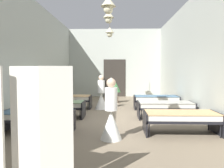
{
  "coord_description": "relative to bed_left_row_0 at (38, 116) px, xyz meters",
  "views": [
    {
      "loc": [
        0.27,
        -7.63,
        1.63
      ],
      "look_at": [
        0.0,
        1.25,
        1.12
      ],
      "focal_mm": 35.22,
      "sensor_mm": 36.0,
      "label": 1
    }
  ],
  "objects": [
    {
      "name": "bed_right_row_2",
      "position": [
        3.79,
        3.8,
        0.0
      ],
      "size": [
        1.9,
        0.84,
        0.57
      ],
      "color": "black",
      "rests_on": "ground"
    },
    {
      "name": "bed_right_row_1",
      "position": [
        3.79,
        1.9,
        0.0
      ],
      "size": [
        1.9,
        0.84,
        0.57
      ],
      "color": "black",
      "rests_on": "ground"
    },
    {
      "name": "potted_plant",
      "position": [
        1.99,
        5.62,
        0.3
      ],
      "size": [
        0.57,
        0.57,
        1.14
      ],
      "color": "brown",
      "rests_on": "ground"
    },
    {
      "name": "room_shell",
      "position": [
        1.89,
        3.21,
        1.75
      ],
      "size": [
        6.29,
        13.4,
        4.36
      ],
      "color": "#B2B7AD",
      "rests_on": "ground"
    },
    {
      "name": "nurse_mid_aisle",
      "position": [
        1.99,
        -0.54,
        0.09
      ],
      "size": [
        0.52,
        0.52,
        1.49
      ],
      "rotation": [
        0.0,
        0.0,
        4.97
      ],
      "color": "white",
      "rests_on": "ground"
    },
    {
      "name": "bed_left_row_0",
      "position": [
        0.0,
        0.0,
        0.0
      ],
      "size": [
        1.9,
        0.84,
        0.57
      ],
      "color": "black",
      "rests_on": "ground"
    },
    {
      "name": "bed_left_row_2",
      "position": [
        0.0,
        3.8,
        0.0
      ],
      "size": [
        1.9,
        0.84,
        0.57
      ],
      "color": "black",
      "rests_on": "ground"
    },
    {
      "name": "bed_left_row_1",
      "position": [
        0.0,
        1.9,
        0.0
      ],
      "size": [
        1.9,
        0.84,
        0.57
      ],
      "color": "black",
      "rests_on": "ground"
    },
    {
      "name": "bed_right_row_0",
      "position": [
        3.79,
        0.0,
        0.0
      ],
      "size": [
        1.9,
        0.84,
        0.57
      ],
      "color": "black",
      "rests_on": "ground"
    },
    {
      "name": "ground_plane",
      "position": [
        1.89,
        1.9,
        -0.49
      ],
      "size": [
        6.49,
        13.8,
        0.1
      ],
      "primitive_type": "cube",
      "color": "#7A6B56"
    },
    {
      "name": "privacy_screen",
      "position": [
        0.95,
        -2.96,
        0.41
      ],
      "size": [
        1.25,
        0.2,
        1.7
      ],
      "rotation": [
        0.0,
        0.0,
        -0.12
      ],
      "color": "silver",
      "rests_on": "ground"
    },
    {
      "name": "nurse_near_aisle",
      "position": [
        1.41,
        3.67,
        0.09
      ],
      "size": [
        0.52,
        0.52,
        1.49
      ],
      "rotation": [
        0.0,
        0.0,
        4.14
      ],
      "color": "white",
      "rests_on": "ground"
    }
  ]
}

